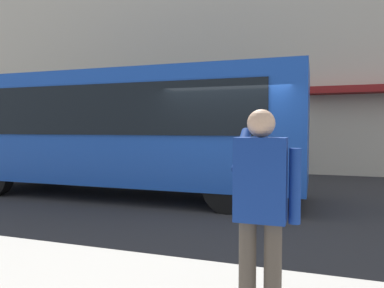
{
  "coord_description": "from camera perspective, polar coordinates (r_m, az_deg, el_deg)",
  "views": [
    {
      "loc": [
        -1.64,
        7.52,
        1.71
      ],
      "look_at": [
        1.21,
        -0.97,
        1.3
      ],
      "focal_mm": 34.04,
      "sensor_mm": 36.0,
      "label": 1
    }
  ],
  "objects": [
    {
      "name": "pedestrian_photographer",
      "position": [
        2.95,
        10.77,
        -8.5
      ],
      "size": [
        0.53,
        0.52,
        1.7
      ],
      "color": "#4C4238",
      "rests_on": "sidewalk_curb"
    },
    {
      "name": "building_facade_far",
      "position": [
        15.04,
        12.23,
        19.06
      ],
      "size": [
        28.0,
        1.55,
        12.0
      ],
      "color": "beige",
      "rests_on": "ground_plane"
    },
    {
      "name": "ground_plane",
      "position": [
        7.89,
        6.18,
        -9.93
      ],
      "size": [
        60.0,
        60.0,
        0.0
      ],
      "primitive_type": "plane",
      "color": "#2B2B2D"
    },
    {
      "name": "red_bus",
      "position": [
        9.35,
        -11.12,
        2.39
      ],
      "size": [
        9.05,
        2.54,
        3.08
      ],
      "color": "#1947AD",
      "rests_on": "ground_plane"
    }
  ]
}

